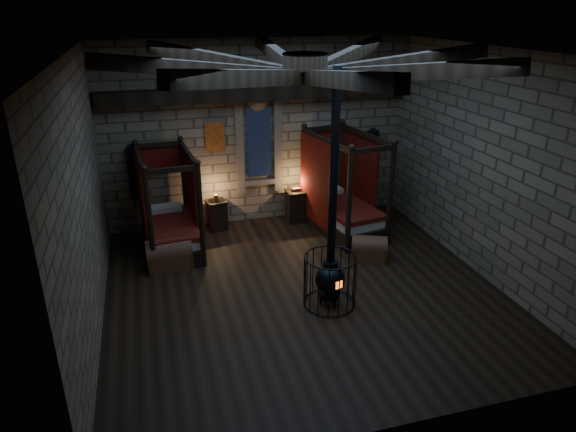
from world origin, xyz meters
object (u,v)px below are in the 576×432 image
object	(u,v)px
stove	(330,275)
trunk_right	(369,249)
trunk_left	(169,255)
bed_left	(171,226)
bed_right	(342,207)

from	to	relation	value
stove	trunk_right	bearing A→B (deg)	27.94
trunk_right	trunk_left	bearing A→B (deg)	-167.38
bed_left	stove	size ratio (longest dim) A/B	0.52
bed_left	bed_right	size ratio (longest dim) A/B	0.92
trunk_left	trunk_right	world-z (taller)	trunk_left
bed_left	bed_right	distance (m)	3.84
bed_right	trunk_left	distance (m)	4.05
bed_left	trunk_left	distance (m)	0.94
stove	bed_right	bearing A→B (deg)	47.63
bed_right	trunk_left	bearing A→B (deg)	-177.58
bed_left	trunk_left	bearing A→B (deg)	-101.10
bed_right	stove	distance (m)	3.25
bed_left	bed_right	world-z (taller)	bed_right
trunk_left	trunk_right	bearing A→B (deg)	-12.23
bed_right	trunk_right	xyz separation A→B (m)	(0.01, -1.55, -0.32)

